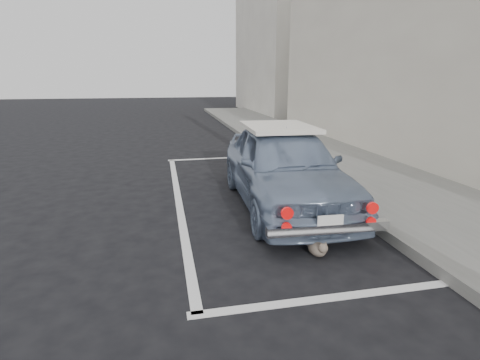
% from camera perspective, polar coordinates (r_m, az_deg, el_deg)
% --- Properties ---
extents(ground, '(80.00, 80.00, 0.00)m').
position_cam_1_polar(ground, '(4.36, 5.08, -14.67)').
color(ground, black).
rests_on(ground, ground).
extents(sidewalk, '(2.80, 40.00, 0.15)m').
position_cam_1_polar(sidewalk, '(7.39, 24.74, -2.61)').
color(sidewalk, slate).
rests_on(sidewalk, ground).
extents(building_far, '(3.50, 10.00, 8.00)m').
position_cam_1_polar(building_far, '(24.82, 5.99, 19.51)').
color(building_far, beige).
rests_on(building_far, ground).
extents(pline_rear, '(3.00, 0.12, 0.01)m').
position_cam_1_polar(pline_rear, '(4.12, 14.18, -16.95)').
color(pline_rear, silver).
rests_on(pline_rear, ground).
extents(pline_front, '(3.00, 0.12, 0.01)m').
position_cam_1_polar(pline_front, '(10.46, -2.66, 3.37)').
color(pline_front, silver).
rests_on(pline_front, ground).
extents(pline_side, '(0.12, 7.00, 0.01)m').
position_cam_1_polar(pline_side, '(6.95, -9.36, -3.06)').
color(pline_side, silver).
rests_on(pline_side, ground).
extents(retro_coupe, '(1.82, 4.18, 1.40)m').
position_cam_1_polar(retro_coupe, '(6.48, 6.71, 2.17)').
color(retro_coupe, gray).
rests_on(retro_coupe, ground).
extents(cat, '(0.24, 0.45, 0.24)m').
position_cam_1_polar(cat, '(4.87, 11.77, -10.07)').
color(cat, '#726357').
rests_on(cat, ground).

